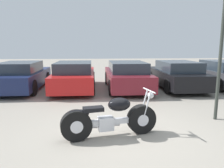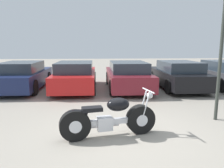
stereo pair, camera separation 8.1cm
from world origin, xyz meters
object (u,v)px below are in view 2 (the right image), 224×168
(parked_car_red, at_px, (75,76))
(lamp_post, at_px, (222,39))
(motorcycle, at_px, (108,118))
(parked_car_black, at_px, (177,75))
(parked_car_maroon, at_px, (128,76))
(parked_car_navy, at_px, (23,76))
(parked_car_dark_grey, at_px, (224,74))

(parked_car_red, distance_m, lamp_post, 6.49)
(motorcycle, xyz_separation_m, parked_car_black, (3.67, 5.53, 0.20))
(parked_car_maroon, xyz_separation_m, parked_car_black, (2.45, 0.10, 0.00))
(parked_car_navy, relative_size, parked_car_dark_grey, 1.00)
(lamp_post, bearing_deg, parked_car_navy, 144.72)
(motorcycle, height_order, parked_car_dark_grey, parked_car_dark_grey)
(lamp_post, bearing_deg, parked_car_black, 82.48)
(motorcycle, bearing_deg, parked_car_black, 56.47)
(motorcycle, bearing_deg, parked_car_dark_grey, 43.08)
(parked_car_black, xyz_separation_m, lamp_post, (-0.61, -4.59, 1.59))
(parked_car_red, relative_size, parked_car_maroon, 1.00)
(parked_car_navy, height_order, parked_car_dark_grey, same)
(lamp_post, bearing_deg, parked_car_red, 133.09)
(parked_car_red, height_order, parked_car_dark_grey, same)
(parked_car_navy, distance_m, parked_car_dark_grey, 9.80)
(lamp_post, bearing_deg, parked_car_maroon, 112.31)
(parked_car_maroon, height_order, lamp_post, lamp_post)
(parked_car_navy, distance_m, parked_car_black, 7.35)
(parked_car_black, bearing_deg, parked_car_maroon, -177.75)
(parked_car_navy, bearing_deg, lamp_post, -35.28)
(motorcycle, relative_size, parked_car_dark_grey, 0.50)
(parked_car_navy, bearing_deg, parked_car_dark_grey, 0.04)
(motorcycle, bearing_deg, parked_car_red, 102.59)
(parked_car_red, bearing_deg, motorcycle, -77.41)
(parked_car_black, relative_size, lamp_post, 1.24)
(parked_car_navy, height_order, parked_car_black, same)
(parked_car_maroon, relative_size, lamp_post, 1.24)
(parked_car_red, xyz_separation_m, parked_car_black, (4.90, -0.00, 0.00))
(motorcycle, xyz_separation_m, parked_car_dark_grey, (6.12, 5.72, 0.20))
(motorcycle, distance_m, parked_car_maroon, 5.57)
(parked_car_navy, xyz_separation_m, parked_car_black, (7.35, -0.18, 0.00))
(parked_car_red, height_order, parked_car_black, same)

